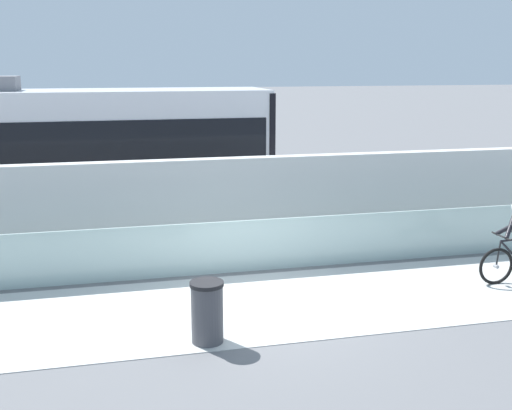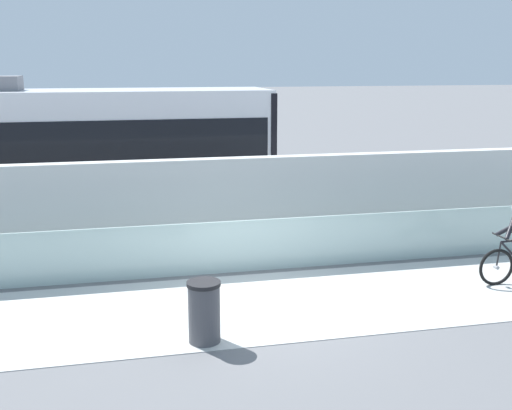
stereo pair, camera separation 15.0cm
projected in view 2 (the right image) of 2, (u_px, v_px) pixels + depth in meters
The scene contains 8 objects.
ground_plane at pixel (259, 305), 10.91m from camera, with size 200.00×200.00×0.00m, color slate.
bike_path_deck at pixel (259, 305), 10.91m from camera, with size 32.00×3.20×0.01m, color beige.
glass_parapet at pixel (238, 246), 12.55m from camera, with size 32.00×0.05×1.06m, color #ADC6C1.
concrete_barrier_wall at pixel (223, 203), 14.16m from camera, with size 32.00×0.36×2.06m, color silver.
tram_rail_near at pixel (208, 221), 16.74m from camera, with size 32.00×0.08×0.01m, color #595654.
tram_rail_far at pixel (201, 209), 18.11m from camera, with size 32.00×0.08×0.01m, color #595654.
tram at pixel (58, 151), 16.20m from camera, with size 11.06×2.54×3.81m.
trash_bin at pixel (204, 312), 9.37m from camera, with size 0.51×0.51×0.96m.
Camera 2 is at (-2.30, -9.99, 4.12)m, focal length 43.95 mm.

